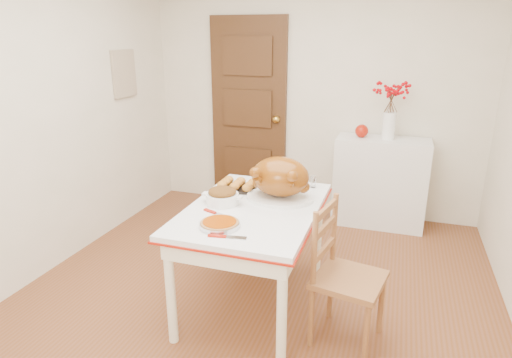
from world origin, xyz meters
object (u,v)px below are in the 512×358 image
(sideboard, at_px, (380,182))
(pumpkin_pie, at_px, (220,223))
(kitchen_table, at_px, (254,256))
(turkey_platter, at_px, (280,179))
(chair_oak, at_px, (350,276))

(sideboard, distance_m, pumpkin_pie, 2.31)
(sideboard, height_order, kitchen_table, sideboard)
(kitchen_table, height_order, pumpkin_pie, pumpkin_pie)
(sideboard, xyz_separation_m, kitchen_table, (-0.75, -1.75, -0.07))
(turkey_platter, bearing_deg, chair_oak, -49.28)
(turkey_platter, relative_size, pumpkin_pie, 1.97)
(sideboard, relative_size, turkey_platter, 1.88)
(turkey_platter, height_order, pumpkin_pie, turkey_platter)
(sideboard, distance_m, kitchen_table, 1.91)
(chair_oak, bearing_deg, pumpkin_pie, 114.96)
(chair_oak, bearing_deg, turkey_platter, 66.44)
(sideboard, distance_m, chair_oak, 1.94)
(pumpkin_pie, bearing_deg, kitchen_table, 76.97)
(sideboard, bearing_deg, chair_oak, -92.12)
(sideboard, relative_size, chair_oak, 0.99)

